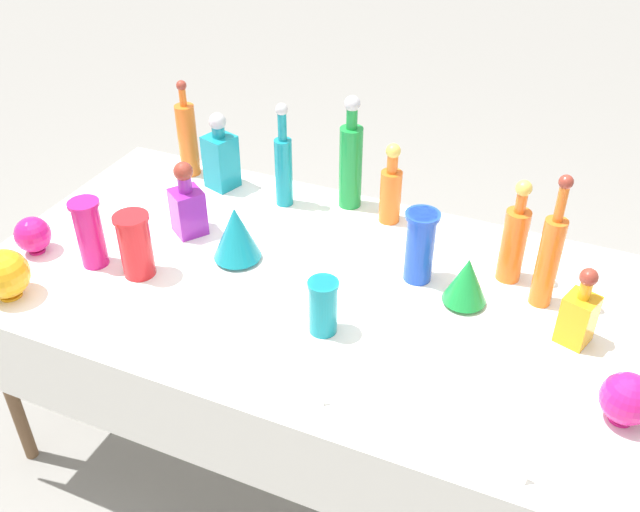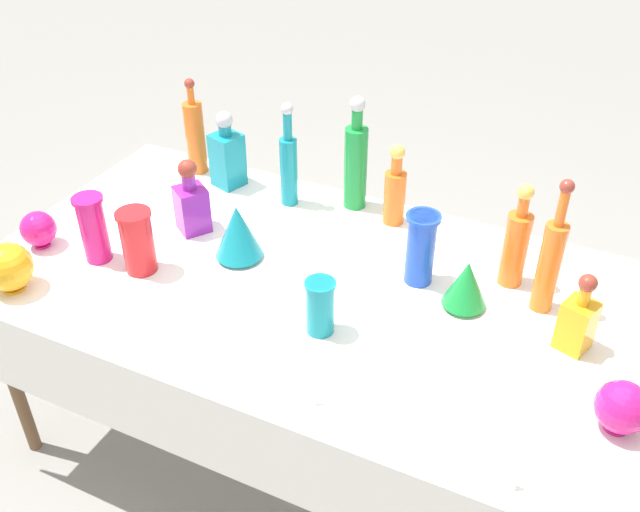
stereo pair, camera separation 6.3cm
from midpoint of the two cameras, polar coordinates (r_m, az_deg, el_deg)
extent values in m
plane|color=gray|center=(2.69, 0.70, -15.14)|extent=(40.00, 40.00, 0.00)
cube|color=white|center=(2.17, 0.84, -2.49)|extent=(2.09, 1.08, 0.03)
cube|color=white|center=(1.91, -6.29, -14.61)|extent=(2.09, 0.01, 0.29)
cylinder|color=brown|center=(2.63, -22.85, -8.72)|extent=(0.04, 0.04, 0.73)
cylinder|color=brown|center=(3.10, -11.70, 1.10)|extent=(0.04, 0.04, 0.73)
cylinder|color=brown|center=(2.64, 24.29, -8.95)|extent=(0.04, 0.04, 0.73)
cylinder|color=orange|center=(2.41, 6.73, 4.62)|extent=(0.07, 0.07, 0.19)
cylinder|color=orange|center=(2.35, 6.93, 7.23)|extent=(0.04, 0.04, 0.06)
sphere|color=gold|center=(2.33, 7.01, 8.24)|extent=(0.05, 0.05, 0.05)
cylinder|color=#198C38|center=(2.47, 3.60, 7.01)|extent=(0.08, 0.08, 0.29)
cylinder|color=#198C38|center=(2.38, 3.76, 10.89)|extent=(0.04, 0.04, 0.07)
sphere|color=#B2B2B7|center=(2.36, 3.81, 12.03)|extent=(0.05, 0.05, 0.05)
cylinder|color=orange|center=(2.09, 18.65, -0.91)|extent=(0.06, 0.06, 0.28)
cylinder|color=orange|center=(1.99, 19.68, 3.61)|extent=(0.03, 0.03, 0.11)
sphere|color=maroon|center=(1.96, 20.06, 5.24)|extent=(0.04, 0.04, 0.04)
cylinder|color=teal|center=(2.49, -1.78, 6.74)|extent=(0.06, 0.06, 0.25)
cylinder|color=teal|center=(2.41, -1.85, 10.34)|extent=(0.03, 0.03, 0.10)
sphere|color=#B2B2B7|center=(2.39, -1.88, 11.68)|extent=(0.04, 0.04, 0.04)
cylinder|color=orange|center=(2.18, 16.13, 0.48)|extent=(0.07, 0.07, 0.24)
cylinder|color=orange|center=(2.10, 16.79, 3.83)|extent=(0.03, 0.03, 0.06)
sphere|color=gold|center=(2.08, 17.00, 4.91)|extent=(0.05, 0.05, 0.05)
cylinder|color=orange|center=(2.73, -9.27, 9.28)|extent=(0.07, 0.07, 0.27)
cylinder|color=orange|center=(2.66, -9.62, 12.57)|extent=(0.03, 0.03, 0.07)
sphere|color=maroon|center=(2.64, -9.71, 13.44)|extent=(0.04, 0.04, 0.04)
cube|color=teal|center=(2.63, -6.72, 7.63)|extent=(0.12, 0.12, 0.20)
cylinder|color=teal|center=(2.58, -6.90, 9.98)|extent=(0.05, 0.05, 0.04)
sphere|color=#B2B2B7|center=(2.56, -6.96, 10.75)|extent=(0.06, 0.06, 0.06)
cube|color=purple|center=(2.39, -9.44, 3.70)|extent=(0.13, 0.13, 0.16)
cylinder|color=purple|center=(2.34, -9.69, 5.88)|extent=(0.05, 0.05, 0.05)
sphere|color=maroon|center=(2.32, -9.80, 6.87)|extent=(0.06, 0.06, 0.06)
cube|color=orange|center=(2.02, 20.69, -5.23)|extent=(0.10, 0.10, 0.15)
cylinder|color=orange|center=(1.96, 21.29, -3.00)|extent=(0.03, 0.03, 0.05)
sphere|color=maroon|center=(1.94, 21.54, -2.04)|extent=(0.05, 0.05, 0.05)
cylinder|color=#C61972|center=(2.30, -16.92, 2.09)|extent=(0.08, 0.08, 0.22)
cylinder|color=#C61972|center=(2.24, -17.38, 4.35)|extent=(0.10, 0.10, 0.01)
cylinder|color=red|center=(2.22, -13.59, 1.12)|extent=(0.10, 0.10, 0.21)
cylinder|color=red|center=(2.16, -13.95, 3.26)|extent=(0.11, 0.11, 0.01)
cylinder|color=blue|center=(2.13, 8.90, 0.56)|extent=(0.09, 0.09, 0.23)
cylinder|color=blue|center=(2.07, 9.17, 3.06)|extent=(0.10, 0.10, 0.01)
cylinder|color=teal|center=(1.94, 0.95, -4.09)|extent=(0.08, 0.08, 0.17)
cylinder|color=teal|center=(1.89, 0.98, -2.28)|extent=(0.09, 0.09, 0.01)
cylinder|color=#198C38|center=(2.12, 12.22, -3.81)|extent=(0.07, 0.07, 0.01)
cone|color=#198C38|center=(2.07, 12.49, -2.14)|extent=(0.13, 0.13, 0.14)
cylinder|color=teal|center=(2.27, -5.65, 0.03)|extent=(0.08, 0.08, 0.01)
cone|color=teal|center=(2.22, -5.79, 2.00)|extent=(0.15, 0.15, 0.18)
cylinder|color=#C61972|center=(2.48, -20.63, 0.87)|extent=(0.05, 0.05, 0.01)
sphere|color=#C61972|center=(2.44, -20.92, 2.05)|extent=(0.11, 0.11, 0.11)
cylinder|color=orange|center=(2.31, -22.54, -2.36)|extent=(0.07, 0.07, 0.01)
sphere|color=orange|center=(2.27, -22.97, -0.82)|extent=(0.15, 0.15, 0.15)
cylinder|color=#C61972|center=(1.89, 23.46, -12.42)|extent=(0.06, 0.06, 0.01)
sphere|color=#C61972|center=(1.84, 23.96, -10.98)|extent=(0.13, 0.13, 0.13)
cube|color=white|center=(1.78, -0.19, -11.19)|extent=(0.06, 0.03, 0.04)
cube|color=white|center=(1.68, 15.60, -16.61)|extent=(0.06, 0.03, 0.04)
camera|label=1|loc=(0.03, -89.13, 0.61)|focal=40.00mm
camera|label=2|loc=(0.03, 90.87, -0.61)|focal=40.00mm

